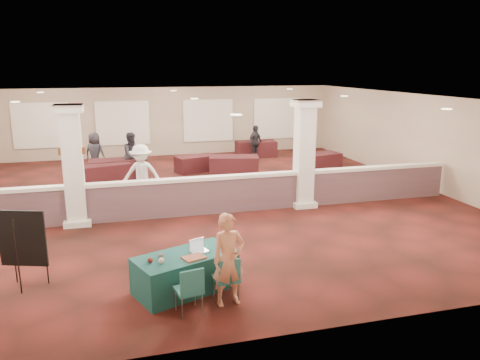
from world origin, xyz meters
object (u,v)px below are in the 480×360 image
object	(u,v)px
attendee_b	(142,175)
attendee_c	(255,142)
conf_chair_side	(190,287)
attendee_d	(95,153)
far_table_back_center	(196,164)
far_table_back_left	(114,169)
easel_board	(22,239)
far_table_front_right	(318,162)
far_table_back_right	(256,149)
conf_chair_main	(227,276)
far_table_front_left	(105,174)
far_table_front_center	(234,166)
near_table	(185,272)
woman	(229,259)
attendee_a	(133,155)

from	to	relation	value
attendee_b	attendee_c	size ratio (longest dim) A/B	1.19
conf_chair_side	attendee_d	bearing A→B (deg)	88.29
far_table_back_center	attendee_d	world-z (taller)	attendee_d
far_table_back_left	attendee_c	size ratio (longest dim) A/B	1.17
easel_board	attendee_d	distance (m)	9.90
far_table_front_right	far_table_back_right	bearing A→B (deg)	113.51
conf_chair_main	far_table_front_left	xyz separation A→B (m)	(-2.20, 9.70, -0.14)
far_table_back_center	attendee_c	xyz separation A→B (m)	(3.05, 1.81, 0.46)
far_table_front_center	far_table_back_center	world-z (taller)	far_table_front_center
near_table	woman	size ratio (longest dim) A/B	1.11
far_table_back_center	attendee_a	bearing A→B (deg)	-168.56
conf_chair_side	far_table_front_left	world-z (taller)	conf_chair_side
attendee_d	woman	bearing A→B (deg)	128.14
conf_chair_main	attendee_c	bearing A→B (deg)	65.10
far_table_front_left	attendee_d	bearing A→B (deg)	102.56
far_table_front_left	far_table_back_center	xyz separation A→B (m)	(3.51, 1.09, -0.03)
far_table_back_right	near_table	bearing A→B (deg)	-112.65
near_table	attendee_a	xyz separation A→B (m)	(-0.52, 9.64, 0.51)
far_table_front_right	far_table_back_right	size ratio (longest dim) A/B	0.96
attendee_c	attendee_a	bearing A→B (deg)	166.58
far_table_back_left	near_table	bearing A→B (deg)	-82.81
easel_board	far_table_front_left	size ratio (longest dim) A/B	0.88
near_table	far_table_back_center	size ratio (longest dim) A/B	1.17
attendee_d	attendee_c	bearing A→B (deg)	-144.63
far_table_back_left	far_table_front_center	bearing A→B (deg)	-8.37
conf_chair_main	far_table_front_center	world-z (taller)	conf_chair_main
far_table_back_right	far_table_back_center	bearing A→B (deg)	-143.65
far_table_front_left	attendee_d	world-z (taller)	attendee_d
far_table_front_right	easel_board	bearing A→B (deg)	-140.21
far_table_front_center	attendee_b	size ratio (longest dim) A/B	1.01
near_table	attendee_b	bearing A→B (deg)	72.68
woman	far_table_back_left	distance (m)	10.60
conf_chair_main	far_table_front_left	world-z (taller)	conf_chair_main
easel_board	attendee_a	bearing A→B (deg)	93.69
near_table	far_table_back_right	world-z (taller)	far_table_back_right
attendee_a	attendee_c	distance (m)	6.00
conf_chair_main	far_table_back_left	world-z (taller)	conf_chair_main
attendee_d	far_table_front_right	bearing A→B (deg)	-166.01
easel_board	far_table_back_right	distance (m)	14.25
attendee_a	easel_board	bearing A→B (deg)	-141.64
woman	far_table_front_center	size ratio (longest dim) A/B	0.89
far_table_front_center	attendee_d	bearing A→B (deg)	162.00
far_table_back_left	far_table_back_center	size ratio (longest dim) A/B	1.15
conf_chair_side	far_table_back_left	size ratio (longest dim) A/B	0.48
far_table_front_right	attendee_a	world-z (taller)	attendee_a
conf_chair_side	far_table_front_left	distance (m)	10.10
near_table	conf_chair_side	distance (m)	0.96
conf_chair_main	attendee_b	distance (m)	6.80
far_table_back_right	far_table_front_center	bearing A→B (deg)	-119.28
far_table_front_center	far_table_back_right	world-z (taller)	far_table_front_center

